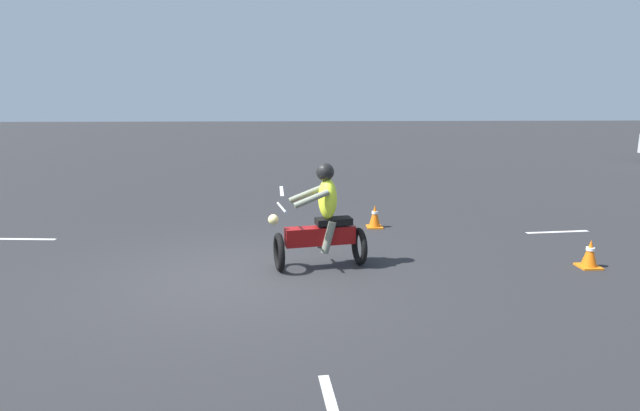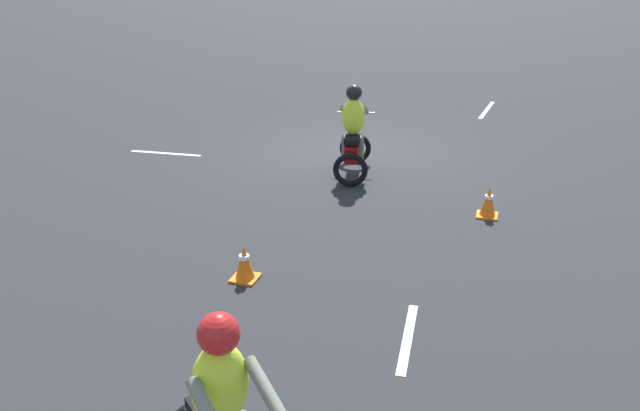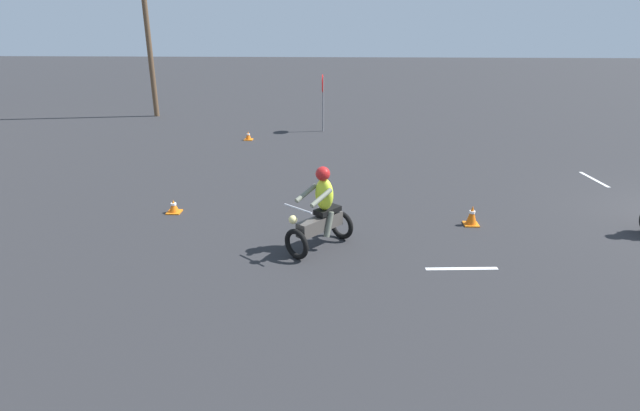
{
  "view_description": "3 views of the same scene",
  "coord_description": "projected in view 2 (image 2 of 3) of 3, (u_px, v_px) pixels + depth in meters",
  "views": [
    {
      "loc": [
        7.14,
        0.86,
        2.57
      ],
      "look_at": [
        -0.37,
        1.3,
        1.0
      ],
      "focal_mm": 28.0,
      "sensor_mm": 36.0,
      "label": 1
    },
    {
      "loc": [
        -3.06,
        11.75,
        3.74
      ],
      "look_at": [
        -0.93,
        5.06,
        0.9
      ],
      "focal_mm": 35.0,
      "sensor_mm": 36.0,
      "label": 2
    },
    {
      "loc": [
        -10.51,
        8.35,
        4.18
      ],
      "look_at": [
        -1.5,
        8.82,
        0.9
      ],
      "focal_mm": 28.0,
      "sensor_mm": 36.0,
      "label": 3
    }
  ],
  "objects": [
    {
      "name": "ground_plane",
      "position": [
        352.0,
        152.0,
        12.65
      ],
      "size": [
        120.0,
        120.0,
        0.0
      ],
      "primitive_type": "plane",
      "color": "#28282B"
    },
    {
      "name": "lane_stripe_s",
      "position": [
        487.0,
        110.0,
        16.09
      ],
      "size": [
        0.29,
        2.05,
        0.01
      ],
      "primitive_type": "cube",
      "rotation": [
        0.0,
        0.0,
        6.19
      ],
      "color": "silver",
      "rests_on": "ground"
    },
    {
      "name": "motorcycle_rider_foreground",
      "position": [
        353.0,
        136.0,
        11.09
      ],
      "size": [
        0.89,
        1.55,
        1.66
      ],
      "rotation": [
        0.0,
        0.0,
        3.33
      ],
      "color": "black",
      "rests_on": "ground"
    },
    {
      "name": "lane_stripe_e",
      "position": [
        166.0,
        153.0,
        12.58
      ],
      "size": [
        1.51,
        0.22,
        0.01
      ],
      "primitive_type": "cube",
      "rotation": [
        0.0,
        0.0,
        1.65
      ],
      "color": "silver",
      "rests_on": "ground"
    },
    {
      "name": "traffic_cone_mid_left",
      "position": [
        488.0,
        202.0,
        9.48
      ],
      "size": [
        0.32,
        0.32,
        0.48
      ],
      "color": "orange",
      "rests_on": "ground"
    },
    {
      "name": "lane_stripe_n",
      "position": [
        408.0,
        337.0,
        6.54
      ],
      "size": [
        0.2,
        1.33,
        0.01
      ],
      "primitive_type": "cube",
      "rotation": [
        0.0,
        0.0,
        3.22
      ],
      "color": "silver",
      "rests_on": "ground"
    },
    {
      "name": "traffic_cone_near_left",
      "position": [
        245.0,
        263.0,
        7.64
      ],
      "size": [
        0.32,
        0.32,
        0.45
      ],
      "color": "orange",
      "rests_on": "ground"
    }
  ]
}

